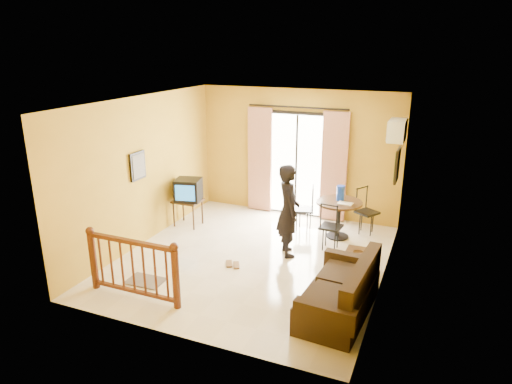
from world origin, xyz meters
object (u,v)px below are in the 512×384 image
at_px(coffee_table, 357,263).
at_px(sofa, 342,295).
at_px(television, 188,190).
at_px(standing_person, 288,211).
at_px(dining_table, 339,209).

distance_m(coffee_table, sofa, 1.17).
relative_size(television, standing_person, 0.36).
bearing_deg(standing_person, television, 45.85).
bearing_deg(coffee_table, television, 166.10).
bearing_deg(dining_table, television, -168.91).
bearing_deg(dining_table, standing_person, -121.25).
relative_size(dining_table, sofa, 0.50).
distance_m(dining_table, standing_person, 1.33).
bearing_deg(television, coffee_table, -27.59).
distance_m(dining_table, coffee_table, 1.70).
bearing_deg(television, sofa, -43.03).
height_order(coffee_table, standing_person, standing_person).
height_order(television, sofa, television).
xyz_separation_m(dining_table, sofa, (0.67, -2.69, -0.28)).
xyz_separation_m(television, standing_person, (2.37, -0.52, 0.05)).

